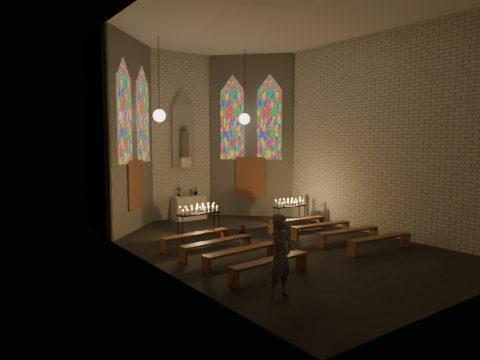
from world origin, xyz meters
name	(u,v)px	position (x,y,z in m)	size (l,w,h in m)	color
floor	(272,245)	(0.00, 0.00, 0.00)	(12.00, 12.00, 0.00)	black
room	(215,130)	(0.00, 3.37, 3.72)	(8.22, 12.43, 7.00)	beige
altar	(189,208)	(0.00, 5.45, 0.50)	(1.40, 0.60, 1.00)	beige
flower_vase_left	(179,192)	(-0.44, 5.48, 1.19)	(0.20, 0.13, 0.38)	#4C723F
flower_vase_center	(192,191)	(0.12, 5.36, 1.19)	(0.34, 0.29, 0.37)	#4C723F
flower_vase_right	(196,191)	(0.38, 5.50, 1.18)	(0.20, 0.16, 0.37)	#4C723F
aisle_flower_pot	(242,231)	(-0.11, 1.44, 0.22)	(0.25, 0.25, 0.44)	#4C723F
votive_stand_left	(199,211)	(-1.50, 2.00, 0.96)	(1.54, 0.44, 1.12)	black
votive_stand_right	(290,204)	(2.34, 1.77, 0.89)	(1.42, 0.36, 1.04)	black
pew_left_0	(196,236)	(-2.12, 1.11, 0.36)	(2.36, 0.54, 0.45)	brown
pew_right_0	(297,221)	(2.12, 1.11, 0.36)	(2.36, 0.54, 0.45)	brown
pew_left_1	(217,243)	(-2.12, -0.09, 0.36)	(2.36, 0.54, 0.45)	brown
pew_right_1	(321,226)	(2.12, -0.09, 0.36)	(2.36, 0.54, 0.45)	brown
pew_left_2	(241,252)	(-2.12, -1.29, 0.36)	(2.36, 0.54, 0.45)	brown
pew_right_2	(348,232)	(2.12, -1.29, 0.36)	(2.36, 0.54, 0.45)	brown
pew_left_3	(270,263)	(-2.12, -2.49, 0.36)	(2.36, 0.54, 0.45)	brown
pew_right_3	(380,239)	(2.12, -2.49, 0.36)	(2.36, 0.54, 0.45)	brown
visitor	(281,256)	(-2.77, -3.63, 0.88)	(0.64, 0.42, 1.76)	#4D4E57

